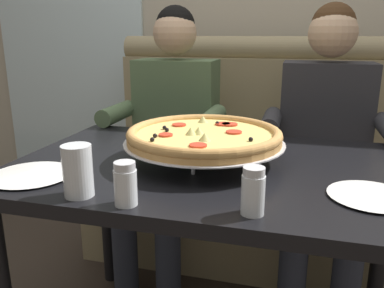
{
  "coord_description": "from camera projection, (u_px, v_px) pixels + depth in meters",
  "views": [
    {
      "loc": [
        0.23,
        -1.17,
        1.14
      ],
      "look_at": [
        -0.08,
        -0.03,
        0.81
      ],
      "focal_mm": 36.84,
      "sensor_mm": 36.0,
      "label": 1
    }
  ],
  "objects": [
    {
      "name": "booth_bench",
      "position": [
        249.0,
        174.0,
        2.16
      ],
      "size": [
        1.59,
        0.78,
        1.13
      ],
      "color": "#998966",
      "rests_on": "ground_plane"
    },
    {
      "name": "dining_table",
      "position": [
        217.0,
        191.0,
        1.27
      ],
      "size": [
        1.31,
        0.82,
        0.74
      ],
      "color": "black",
      "rests_on": "ground_plane"
    },
    {
      "name": "diner_left",
      "position": [
        170.0,
        126.0,
        1.92
      ],
      "size": [
        0.54,
        0.64,
        1.27
      ],
      "color": "#2D3342",
      "rests_on": "ground_plane"
    },
    {
      "name": "diner_right",
      "position": [
        325.0,
        135.0,
        1.74
      ],
      "size": [
        0.54,
        0.64,
        1.27
      ],
      "color": "#2D3342",
      "rests_on": "ground_plane"
    },
    {
      "name": "pizza",
      "position": [
        204.0,
        136.0,
        1.27
      ],
      "size": [
        0.52,
        0.52,
        0.12
      ],
      "color": "silver",
      "rests_on": "dining_table"
    },
    {
      "name": "shaker_oregano",
      "position": [
        126.0,
        187.0,
        0.94
      ],
      "size": [
        0.06,
        0.06,
        0.11
      ],
      "color": "white",
      "rests_on": "dining_table"
    },
    {
      "name": "shaker_pepper_flakes",
      "position": [
        253.0,
        194.0,
        0.89
      ],
      "size": [
        0.05,
        0.05,
        0.11
      ],
      "color": "white",
      "rests_on": "dining_table"
    },
    {
      "name": "plate_near_left",
      "position": [
        372.0,
        194.0,
        0.99
      ],
      "size": [
        0.22,
        0.22,
        0.02
      ],
      "color": "white",
      "rests_on": "dining_table"
    },
    {
      "name": "plate_near_right",
      "position": [
        31.0,
        173.0,
        1.14
      ],
      "size": [
        0.24,
        0.24,
        0.02
      ],
      "color": "white",
      "rests_on": "dining_table"
    },
    {
      "name": "drinking_glass",
      "position": [
        78.0,
        174.0,
        0.99
      ],
      "size": [
        0.08,
        0.08,
        0.13
      ],
      "color": "silver",
      "rests_on": "dining_table"
    },
    {
      "name": "patio_chair",
      "position": [
        142.0,
        103.0,
        3.63
      ],
      "size": [
        0.41,
        0.41,
        0.86
      ],
      "color": "black",
      "rests_on": "ground_plane"
    }
  ]
}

